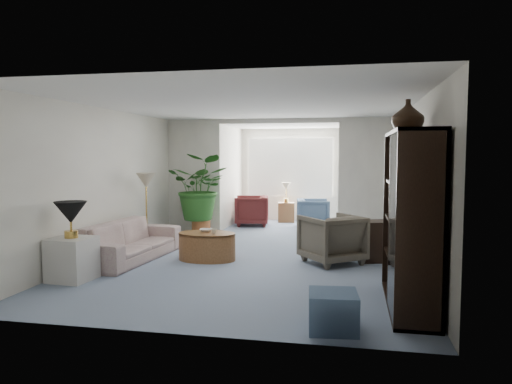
% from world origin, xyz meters
% --- Properties ---
extents(floor, '(6.00, 6.00, 0.00)m').
position_xyz_m(floor, '(0.00, 0.00, 0.00)').
color(floor, '#8B9AB8').
rests_on(floor, ground).
extents(sunroom_floor, '(2.60, 2.60, 0.00)m').
position_xyz_m(sunroom_floor, '(0.00, 4.10, 0.00)').
color(sunroom_floor, '#8B9AB8').
rests_on(sunroom_floor, ground).
extents(back_pier_left, '(1.20, 0.12, 2.50)m').
position_xyz_m(back_pier_left, '(-1.90, 3.00, 1.25)').
color(back_pier_left, white).
rests_on(back_pier_left, ground).
extents(back_pier_right, '(1.20, 0.12, 2.50)m').
position_xyz_m(back_pier_right, '(1.90, 3.00, 1.25)').
color(back_pier_right, white).
rests_on(back_pier_right, ground).
extents(back_header, '(2.60, 0.12, 0.10)m').
position_xyz_m(back_header, '(0.00, 3.00, 2.45)').
color(back_header, white).
rests_on(back_header, back_pier_left).
extents(window_pane, '(2.20, 0.02, 1.50)m').
position_xyz_m(window_pane, '(0.00, 5.18, 1.40)').
color(window_pane, white).
extents(window_blinds, '(2.20, 0.02, 1.50)m').
position_xyz_m(window_blinds, '(0.00, 5.15, 1.40)').
color(window_blinds, white).
extents(framed_picture, '(0.04, 0.50, 0.40)m').
position_xyz_m(framed_picture, '(2.46, -0.10, 1.70)').
color(framed_picture, '#B5A990').
extents(sofa, '(1.01, 2.21, 0.63)m').
position_xyz_m(sofa, '(-1.98, -0.05, 0.31)').
color(sofa, beige).
rests_on(sofa, ground).
extents(end_table, '(0.58, 0.58, 0.59)m').
position_xyz_m(end_table, '(-2.18, -1.40, 0.30)').
color(end_table, silver).
rests_on(end_table, ground).
extents(table_lamp, '(0.44, 0.44, 0.30)m').
position_xyz_m(table_lamp, '(-2.18, -1.40, 0.94)').
color(table_lamp, black).
rests_on(table_lamp, end_table).
extents(floor_lamp, '(0.36, 0.36, 0.28)m').
position_xyz_m(floor_lamp, '(-2.16, 1.02, 1.25)').
color(floor_lamp, beige).
rests_on(floor_lamp, ground).
extents(coffee_table, '(0.98, 0.98, 0.45)m').
position_xyz_m(coffee_table, '(-0.74, 0.19, 0.23)').
color(coffee_table, '#976037').
rests_on(coffee_table, ground).
extents(coffee_bowl, '(0.20, 0.20, 0.05)m').
position_xyz_m(coffee_bowl, '(-0.79, 0.29, 0.47)').
color(coffee_bowl, silver).
rests_on(coffee_bowl, coffee_table).
extents(coffee_cup, '(0.09, 0.09, 0.08)m').
position_xyz_m(coffee_cup, '(-0.59, 0.09, 0.49)').
color(coffee_cup, beige).
rests_on(coffee_cup, coffee_table).
extents(wingback_chair, '(1.18, 1.18, 0.78)m').
position_xyz_m(wingback_chair, '(1.28, 0.37, 0.39)').
color(wingback_chair, '#5A5447').
rests_on(wingback_chair, ground).
extents(side_table_dark, '(0.65, 0.58, 0.65)m').
position_xyz_m(side_table_dark, '(1.98, 0.67, 0.33)').
color(side_table_dark, black).
rests_on(side_table_dark, ground).
extents(entertainment_cabinet, '(0.48, 1.79, 1.99)m').
position_xyz_m(entertainment_cabinet, '(2.23, -1.66, 1.00)').
color(entertainment_cabinet, black).
rests_on(entertainment_cabinet, ground).
extents(cabinet_urn, '(0.39, 0.39, 0.40)m').
position_xyz_m(cabinet_urn, '(2.23, -1.16, 2.19)').
color(cabinet_urn, black).
rests_on(cabinet_urn, entertainment_cabinet).
extents(ottoman, '(0.52, 0.52, 0.38)m').
position_xyz_m(ottoman, '(1.41, -2.59, 0.19)').
color(ottoman, slate).
rests_on(ottoman, ground).
extents(plant_pot, '(0.40, 0.40, 0.32)m').
position_xyz_m(plant_pot, '(-1.59, 2.54, 0.16)').
color(plant_pot, '#AA5F31').
rests_on(plant_pot, ground).
extents(house_plant, '(1.28, 1.11, 1.42)m').
position_xyz_m(house_plant, '(-1.59, 2.54, 1.03)').
color(house_plant, '#275C1F').
rests_on(house_plant, plant_pot).
extents(sunroom_chair_blue, '(0.85, 0.83, 0.68)m').
position_xyz_m(sunroom_chair_blue, '(0.69, 4.08, 0.34)').
color(sunroom_chair_blue, slate).
rests_on(sunroom_chair_blue, ground).
extents(sunroom_chair_maroon, '(0.91, 0.89, 0.73)m').
position_xyz_m(sunroom_chair_maroon, '(-0.81, 4.08, 0.37)').
color(sunroom_chair_maroon, '#581E1E').
rests_on(sunroom_chair_maroon, ground).
extents(sunroom_table, '(0.46, 0.38, 0.50)m').
position_xyz_m(sunroom_table, '(-0.06, 4.83, 0.25)').
color(sunroom_table, '#976037').
rests_on(sunroom_table, ground).
extents(shelf_clutter, '(0.30, 0.62, 1.06)m').
position_xyz_m(shelf_clutter, '(2.18, -1.98, 1.09)').
color(shelf_clutter, black).
rests_on(shelf_clutter, entertainment_cabinet).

